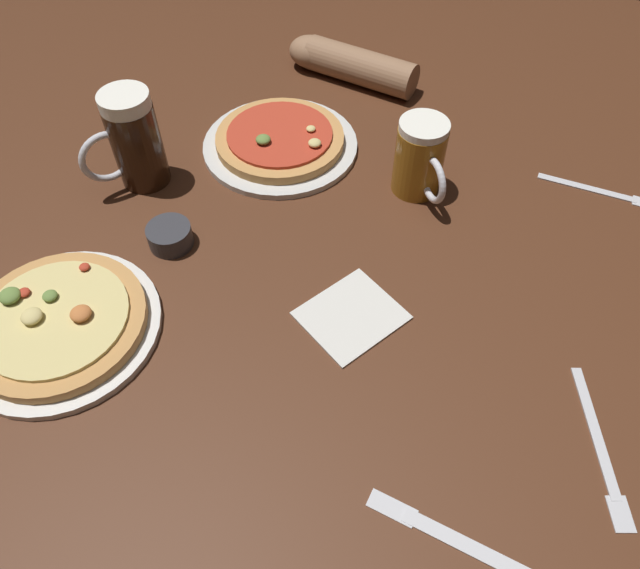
# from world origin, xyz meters

# --- Properties ---
(ground_plane) EXTENTS (2.40, 2.40, 0.03)m
(ground_plane) POSITION_xyz_m (0.00, 0.00, -0.01)
(ground_plane) COLOR #4C2816
(pizza_plate_near) EXTENTS (0.29, 0.29, 0.05)m
(pizza_plate_near) POSITION_xyz_m (-0.33, -0.21, 0.02)
(pizza_plate_near) COLOR silver
(pizza_plate_near) RESTS_ON ground_plane
(pizza_plate_far) EXTENTS (0.30, 0.30, 0.05)m
(pizza_plate_far) POSITION_xyz_m (-0.21, 0.30, 0.02)
(pizza_plate_far) COLOR silver
(pizza_plate_far) RESTS_ON ground_plane
(beer_mug_dark) EXTENTS (0.10, 0.14, 0.18)m
(beer_mug_dark) POSITION_xyz_m (-0.40, 0.12, 0.09)
(beer_mug_dark) COLOR black
(beer_mug_dark) RESTS_ON ground_plane
(beer_mug_amber) EXTENTS (0.11, 0.12, 0.14)m
(beer_mug_amber) POSITION_xyz_m (0.07, 0.29, 0.07)
(beer_mug_amber) COLOR #9E6619
(beer_mug_amber) RESTS_ON ground_plane
(ramekin_sauce) EXTENTS (0.07, 0.07, 0.04)m
(ramekin_sauce) POSITION_xyz_m (-0.27, 0.00, 0.02)
(ramekin_sauce) COLOR #333338
(ramekin_sauce) RESTS_ON ground_plane
(napkin_folded) EXTENTS (0.18, 0.18, 0.01)m
(napkin_folded) POSITION_xyz_m (0.06, -0.02, 0.00)
(napkin_folded) COLOR silver
(napkin_folded) RESTS_ON ground_plane
(fork_left) EXTENTS (0.10, 0.21, 0.01)m
(fork_left) POSITION_xyz_m (0.43, -0.10, 0.00)
(fork_left) COLOR silver
(fork_left) RESTS_ON ground_plane
(knife_right) EXTENTS (0.23, 0.04, 0.01)m
(knife_right) POSITION_xyz_m (0.29, -0.28, 0.00)
(knife_right) COLOR silver
(knife_right) RESTS_ON ground_plane
(fork_spare) EXTENTS (0.21, 0.03, 0.01)m
(fork_spare) POSITION_xyz_m (0.38, 0.41, 0.00)
(fork_spare) COLOR silver
(fork_spare) RESTS_ON ground_plane
(diner_arm) EXTENTS (0.30, 0.10, 0.07)m
(diner_arm) POSITION_xyz_m (-0.18, 0.57, 0.04)
(diner_arm) COLOR #936B4C
(diner_arm) RESTS_ON ground_plane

